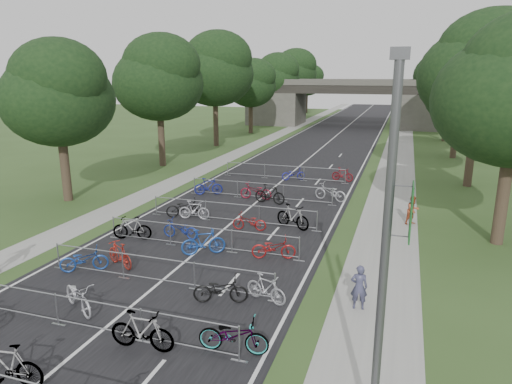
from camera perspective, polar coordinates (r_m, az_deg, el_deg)
road at (r=57.94m, az=9.59°, el=6.61°), size 11.00×140.00×0.01m
sidewalk_right at (r=57.32m, az=17.56°, el=6.06°), size 3.00×140.00×0.01m
sidewalk_left at (r=59.51m, az=2.39°, el=7.00°), size 2.00×140.00×0.01m
lane_markings at (r=57.95m, az=9.59°, el=6.61°), size 0.12×140.00×0.00m
overpass_bridge at (r=72.42m, az=11.57°, el=10.87°), size 31.00×8.00×7.05m
lamppost at (r=9.45m, az=16.00°, el=-7.56°), size 0.61×0.65×8.21m
tree_left_0 at (r=30.22m, az=-23.50°, el=10.95°), size 6.72×6.72×10.25m
tree_left_1 at (r=40.02m, az=-12.02°, el=13.55°), size 7.56×7.56×11.53m
tree_right_1 at (r=35.03m, az=26.45°, el=13.29°), size 8.18×8.18×12.47m
tree_left_2 at (r=50.78m, az=-5.11°, el=14.85°), size 8.40×8.40×12.81m
tree_right_2 at (r=46.98m, az=24.22°, el=11.06°), size 6.16×6.16×9.39m
tree_left_3 at (r=62.01m, az=-0.60°, el=13.33°), size 6.72×6.72×10.25m
tree_right_3 at (r=58.91m, az=23.20°, el=12.56°), size 7.17×7.17×10.93m
tree_left_4 at (r=73.47m, az=2.49°, el=14.13°), size 7.56×7.56×11.53m
tree_right_4 at (r=70.87m, az=22.51°, el=13.55°), size 8.18×8.18×12.47m
tree_left_5 at (r=85.08m, az=4.76°, el=14.69°), size 8.40×8.40×12.81m
tree_right_5 at (r=82.87m, az=21.83°, el=12.24°), size 6.16×6.16×9.39m
tree_left_6 at (r=96.79m, az=6.45°, el=13.65°), size 6.72×6.72×10.25m
tree_right_6 at (r=94.84m, az=21.49°, el=13.02°), size 7.17×7.17×10.93m
barrier_row_1 at (r=15.23m, az=-19.16°, el=-14.57°), size 9.70×0.08×1.10m
barrier_row_2 at (r=17.88m, az=-12.17°, el=-9.58°), size 9.70×0.08×1.10m
barrier_row_3 at (r=20.99m, az=-6.97°, el=-5.67°), size 9.70×0.08×1.10m
barrier_row_4 at (r=24.47m, az=-3.03°, el=-2.63°), size 9.70×0.08×1.10m
barrier_row_5 at (r=29.01m, az=0.52°, el=0.13°), size 9.70×0.08×1.10m
barrier_row_6 at (r=34.63m, az=3.53°, el=2.47°), size 9.70×0.08×1.10m
bike_1 at (r=13.85m, az=-28.72°, el=-18.47°), size 2.08×0.87×1.21m
bike_5 at (r=16.74m, az=-21.33°, el=-12.08°), size 2.11×1.63×1.07m
bike_6 at (r=14.05m, az=-14.07°, el=-16.50°), size 2.03×0.67×1.20m
bike_7 at (r=13.60m, az=-2.82°, el=-17.47°), size 2.13×0.95×1.08m
bike_8 at (r=19.83m, az=-20.70°, el=-7.92°), size 1.96×1.56×1.00m
bike_9 at (r=19.79m, az=-16.65°, el=-7.50°), size 1.81×1.23×1.06m
bike_10 at (r=16.22m, az=-4.47°, el=-12.05°), size 2.02×1.20×1.01m
bike_11 at (r=16.25m, az=1.26°, el=-11.97°), size 1.73×1.00×1.00m
bike_12 at (r=22.77m, az=-15.23°, el=-4.38°), size 1.98×0.97×1.15m
bike_13 at (r=22.42m, az=-9.43°, el=-4.59°), size 1.85×0.66×0.97m
bike_14 at (r=20.29m, az=-6.60°, el=-6.24°), size 1.97×1.50×1.18m
bike_15 at (r=19.77m, az=2.22°, el=-6.99°), size 2.02×1.18×1.00m
bike_16 at (r=25.69m, az=-8.88°, el=-1.96°), size 2.18×1.55×1.09m
bike_17 at (r=25.26m, az=-7.75°, el=-2.26°), size 1.79×0.76×1.04m
bike_18 at (r=23.25m, az=-0.84°, el=-3.76°), size 1.80×0.80×0.92m
bike_19 at (r=23.61m, az=4.61°, el=-3.10°), size 2.14×1.41×1.25m
bike_20 at (r=30.26m, az=-5.97°, el=0.69°), size 1.93×1.24×1.13m
bike_21 at (r=28.97m, az=-0.02°, el=0.10°), size 2.08×0.77×1.08m
bike_22 at (r=28.01m, az=1.74°, el=-0.27°), size 2.09×0.89×1.21m
bike_23 at (r=29.06m, az=9.26°, el=-0.02°), size 2.23×1.31×1.11m
bike_26 at (r=34.47m, az=4.69°, el=2.26°), size 1.87×1.44×0.94m
bike_27 at (r=34.58m, az=10.76°, el=2.15°), size 1.75×0.88×1.01m
pedestrian_a at (r=16.06m, az=12.76°, el=-11.55°), size 0.62×0.46×1.58m
pedestrian_b at (r=25.49m, az=19.01°, el=-2.19°), size 0.95×0.92×1.54m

